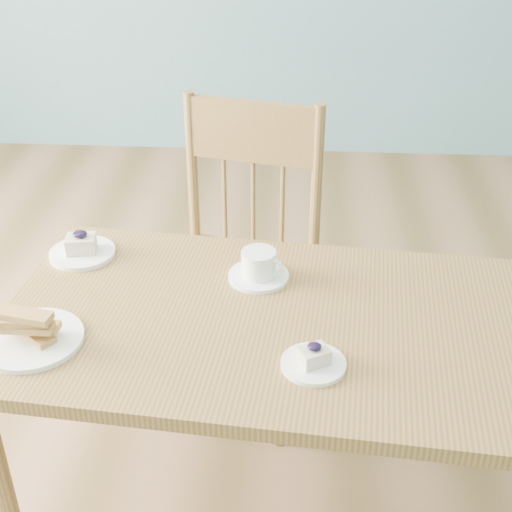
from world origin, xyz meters
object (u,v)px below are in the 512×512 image
cheesecake_plate_near (314,360)px  coffee_cup (259,267)px  dining_chair (240,262)px  dining_table (267,340)px  biscotti_plate (31,332)px  cheesecake_plate_far (82,249)px

cheesecake_plate_near → coffee_cup: (-0.14, 0.35, 0.02)m
dining_chair → dining_table: bearing=-65.5°
cheesecake_plate_near → coffee_cup: 0.38m
cheesecake_plate_near → biscotti_plate: biscotti_plate is taller
cheesecake_plate_far → cheesecake_plate_near: bearing=-34.4°
cheesecake_plate_far → dining_table: bearing=-26.4°
dining_table → cheesecake_plate_near: size_ratio=9.38×
cheesecake_plate_far → biscotti_plate: (-0.01, -0.39, 0.01)m
cheesecake_plate_far → coffee_cup: size_ratio=1.13×
dining_chair → coffee_cup: 0.44m
cheesecake_plate_near → dining_table: bearing=122.3°
dining_table → cheesecake_plate_far: 0.59m
cheesecake_plate_far → dining_chair: bearing=34.7°
dining_table → cheesecake_plate_near: 0.22m
cheesecake_plate_near → biscotti_plate: bearing=176.0°
cheesecake_plate_near → cheesecake_plate_far: (-0.64, 0.43, 0.00)m
coffee_cup → biscotti_plate: bearing=-125.2°
coffee_cup → dining_chair: bearing=126.5°
dining_table → coffee_cup: (-0.03, 0.18, 0.10)m
dining_table → cheesecake_plate_far: size_ratio=7.53×
biscotti_plate → coffee_cup: bearing=31.1°
coffee_cup → biscotti_plate: biscotti_plate is taller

